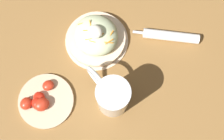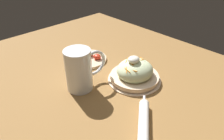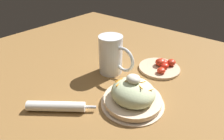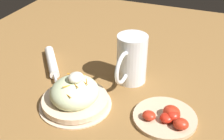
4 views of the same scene
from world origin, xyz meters
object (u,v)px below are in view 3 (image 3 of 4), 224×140
Objects in this scene: salad_plate at (133,95)px; beer_mug at (111,56)px; napkin_roll at (57,106)px; tomato_plate at (161,66)px.

beer_mug reaches higher than salad_plate.
tomato_plate is at bearing -106.97° from napkin_roll.
tomato_plate reaches higher than napkin_roll.
beer_mug is 0.96× the size of tomato_plate.
salad_plate is at bearing 96.62° from tomato_plate.
salad_plate is at bearing 149.39° from beer_mug.
salad_plate is 1.14× the size of napkin_roll.
tomato_plate is at bearing -134.70° from beer_mug.
napkin_roll is 0.47m from tomato_plate.
beer_mug is at bearing -86.68° from napkin_roll.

